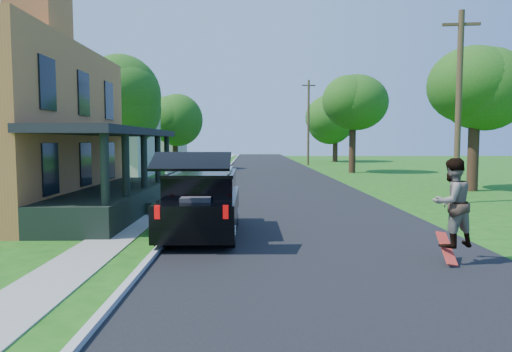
{
  "coord_description": "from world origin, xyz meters",
  "views": [
    {
      "loc": [
        -1.81,
        -11.05,
        2.67
      ],
      "look_at": [
        -1.65,
        3.0,
        1.58
      ],
      "focal_mm": 32.0,
      "sensor_mm": 36.0,
      "label": 1
    }
  ],
  "objects_px": {
    "utility_pole_near": "(459,105)",
    "skateboarder": "(452,203)",
    "tree_right_near": "(474,91)",
    "black_suv": "(202,203)"
  },
  "relations": [
    {
      "from": "black_suv",
      "to": "utility_pole_near",
      "type": "height_order",
      "value": "utility_pole_near"
    },
    {
      "from": "skateboarder",
      "to": "tree_right_near",
      "type": "xyz_separation_m",
      "value": [
        7.47,
        14.47,
        3.95
      ]
    },
    {
      "from": "tree_right_near",
      "to": "utility_pole_near",
      "type": "relative_size",
      "value": 0.96
    },
    {
      "from": "utility_pole_near",
      "to": "skateboarder",
      "type": "bearing_deg",
      "value": -108.25
    },
    {
      "from": "skateboarder",
      "to": "tree_right_near",
      "type": "distance_m",
      "value": 16.76
    },
    {
      "from": "black_suv",
      "to": "utility_pole_near",
      "type": "distance_m",
      "value": 12.56
    },
    {
      "from": "black_suv",
      "to": "skateboarder",
      "type": "relative_size",
      "value": 2.7
    },
    {
      "from": "black_suv",
      "to": "tree_right_near",
      "type": "bearing_deg",
      "value": 40.34
    },
    {
      "from": "black_suv",
      "to": "utility_pole_near",
      "type": "relative_size",
      "value": 0.64
    },
    {
      "from": "skateboarder",
      "to": "utility_pole_near",
      "type": "xyz_separation_m",
      "value": [
        4.5,
        9.73,
        2.85
      ]
    }
  ]
}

